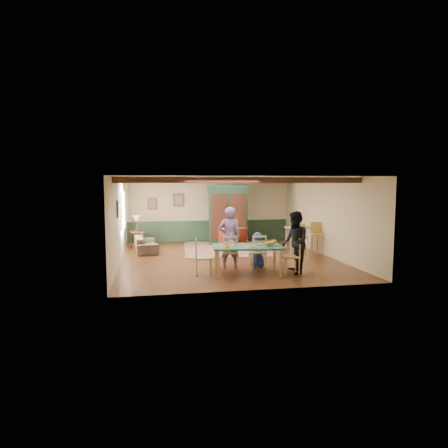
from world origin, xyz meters
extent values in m
plane|color=#4D2615|center=(0.00, 0.00, 0.00)|extent=(8.00, 8.00, 0.00)
cube|color=beige|center=(0.00, 4.00, 1.35)|extent=(7.00, 0.02, 2.70)
cube|color=beige|center=(-3.50, 0.00, 1.35)|extent=(0.02, 8.00, 2.70)
cube|color=beige|center=(3.50, 0.00, 1.35)|extent=(0.02, 8.00, 2.70)
cube|color=silver|center=(0.00, 0.00, 2.70)|extent=(7.00, 8.00, 0.02)
cube|color=#1B3121|center=(0.00, 3.98, 0.45)|extent=(6.95, 0.03, 0.90)
cube|color=black|center=(0.00, -2.30, 2.61)|extent=(6.95, 0.16, 0.16)
cube|color=black|center=(0.00, 0.40, 2.61)|extent=(6.95, 0.16, 0.16)
cube|color=black|center=(0.00, 3.00, 2.61)|extent=(6.95, 0.16, 0.16)
imported|color=slate|center=(-0.22, -1.49, 0.92)|extent=(0.71, 0.51, 1.83)
imported|color=black|center=(1.43, -2.52, 0.88)|extent=(0.75, 0.92, 1.75)
imported|color=navy|center=(0.63, -1.58, 0.53)|extent=(0.55, 0.39, 1.07)
cube|color=tan|center=(0.37, 1.98, 0.01)|extent=(3.50, 4.06, 0.01)
cube|color=#153421|center=(0.66, 3.12, 1.21)|extent=(1.77, 0.85, 2.42)
imported|color=#4A170E|center=(0.73, 2.45, 0.39)|extent=(1.16, 1.17, 0.77)
imported|color=#3A2E24|center=(-2.68, 1.86, 0.28)|extent=(0.89, 1.96, 0.56)
camera|label=1|loc=(-2.57, -12.97, 2.55)|focal=32.00mm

